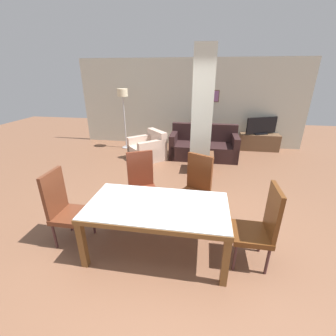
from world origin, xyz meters
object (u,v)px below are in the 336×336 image
object	(u,v)px
dining_chair_head_left	(64,206)
coffee_table	(201,162)
dining_table	(157,214)
sofa	(203,147)
armchair	(148,150)
floor_lamp	(123,99)
dining_chair_far_right	(196,186)
dining_chair_far_left	(142,183)
tv_screen	(262,126)
bottle	(205,148)
tv_stand	(259,142)
dining_chair_head_right	(260,225)

from	to	relation	value
dining_chair_head_left	coffee_table	distance (m)	3.42
dining_table	sofa	bearing A→B (deg)	82.00
armchair	floor_lamp	size ratio (longest dim) A/B	0.64
dining_chair_far_right	floor_lamp	size ratio (longest dim) A/B	0.59
dining_chair_head_left	dining_chair_far_left	size ratio (longest dim) A/B	1.00
dining_chair_head_left	armchair	distance (m)	3.48
dining_chair_far_right	coffee_table	size ratio (longest dim) A/B	1.81
dining_chair_far_right	armchair	size ratio (longest dim) A/B	0.93
armchair	tv_screen	bearing A→B (deg)	-109.56
dining_chair_far_left	tv_screen	distance (m)	4.78
sofa	tv_screen	bearing A→B (deg)	-150.81
sofa	bottle	bearing A→B (deg)	93.28
dining_chair_head_left	tv_screen	xyz separation A→B (m)	(3.58, 4.82, 0.20)
dining_chair_far_left	sofa	size ratio (longest dim) A/B	0.58
floor_lamp	dining_chair_far_left	bearing A→B (deg)	-66.62
coffee_table	bottle	size ratio (longest dim) A/B	2.39
dining_chair_head_left	tv_screen	bearing A→B (deg)	143.40
sofa	tv_screen	xyz separation A→B (m)	(1.72, 0.96, 0.45)
sofa	coffee_table	bearing A→B (deg)	88.40
bottle	tv_stand	bearing A→B (deg)	46.98
bottle	tv_stand	xyz separation A→B (m)	(1.67, 1.79, -0.28)
dining_chair_far_left	tv_stand	xyz separation A→B (m)	(2.71, 3.94, -0.31)
dining_chair_far_right	dining_chair_head_left	world-z (taller)	same
dining_chair_head_left	bottle	size ratio (longest dim) A/B	4.32
coffee_table	dining_chair_far_left	bearing A→B (deg)	-115.93
dining_chair_head_left	sofa	size ratio (longest dim) A/B	0.58
dining_chair_head_left	dining_chair_head_right	bearing A→B (deg)	90.00
sofa	bottle	world-z (taller)	sofa
dining_table	armchair	xyz separation A→B (m)	(-0.99, 3.46, -0.31)
dining_chair_far_right	bottle	world-z (taller)	dining_chair_far_right
dining_chair_far_left	tv_screen	bearing A→B (deg)	-151.47
tv_screen	floor_lamp	size ratio (longest dim) A/B	0.52
sofa	armchair	xyz separation A→B (m)	(-1.53, -0.40, -0.03)
dining_chair_far_right	tv_screen	xyz separation A→B (m)	(1.81, 3.93, 0.20)
dining_chair_head_right	floor_lamp	xyz separation A→B (m)	(-3.23, 4.38, 0.98)
dining_chair_head_left	sofa	distance (m)	4.29
dining_chair_head_right	dining_chair_head_left	bearing A→B (deg)	90.00
dining_table	bottle	size ratio (longest dim) A/B	7.24
dining_chair_far_right	tv_stand	bearing A→B (deg)	-88.10
dining_table	sofa	world-z (taller)	sofa
sofa	armchair	world-z (taller)	sofa
dining_chair_head_right	floor_lamp	bearing A→B (deg)	36.47
dining_chair_far_left	tv_stand	bearing A→B (deg)	-151.47
dining_chair_far_right	bottle	size ratio (longest dim) A/B	4.32
dining_chair_far_right	tv_screen	distance (m)	4.33
dining_chair_far_right	dining_chair_far_left	xyz separation A→B (m)	(-0.90, -0.01, 0.00)
dining_chair_head_left	tv_screen	size ratio (longest dim) A/B	1.14
dining_chair_head_right	coffee_table	distance (m)	2.99
floor_lamp	bottle	bearing A→B (deg)	-27.88
dining_chair_far_right	tv_stand	xyz separation A→B (m)	(1.81, 3.93, -0.31)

